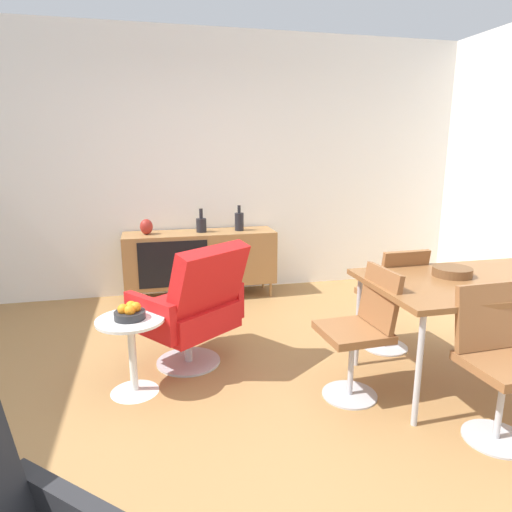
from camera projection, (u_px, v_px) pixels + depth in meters
ground_plane at (236, 413)px, 2.79m from camera, size 8.32×8.32×0.00m
wall_back at (190, 166)px, 4.93m from camera, size 6.80×0.12×2.80m
sideboard at (200, 258)px, 4.88m from camera, size 1.60×0.45×0.72m
vase_cobalt at (201, 224)px, 4.80m from camera, size 0.11×0.11×0.25m
vase_sculptural_dark at (239, 221)px, 4.89m from camera, size 0.10×0.10×0.27m
vase_ceramic_small at (146, 227)px, 4.67m from camera, size 0.13×0.13×0.16m
dining_table at (485, 285)px, 3.04m from camera, size 1.60×0.90×0.74m
wooden_bowl_on_table at (452, 272)px, 3.09m from camera, size 0.26×0.26×0.06m
dining_chair_near_window at (362, 328)px, 2.90m from camera, size 0.44×0.42×0.86m
dining_chair_front_left at (497, 358)px, 2.49m from camera, size 0.42×0.44×0.86m
dining_chair_back_left at (393, 295)px, 3.55m from camera, size 0.41×0.44×0.86m
lounge_chair_red at (193, 306)px, 3.30m from camera, size 0.90×0.90×0.95m
side_table_round at (132, 347)px, 2.97m from camera, size 0.44×0.44×0.52m
fruit_bowl at (130, 312)px, 2.91m from camera, size 0.20×0.20×0.11m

